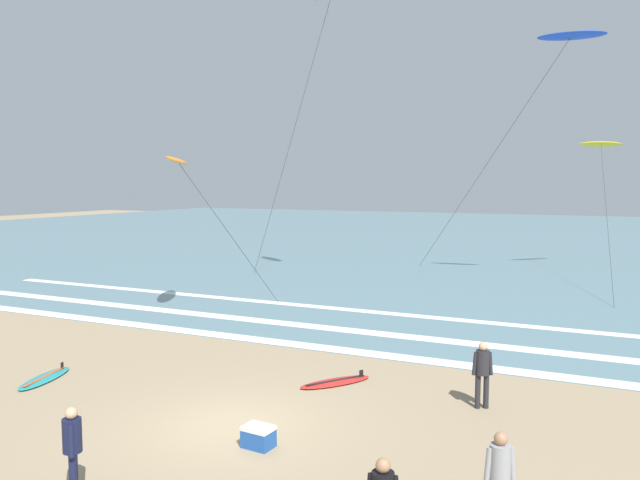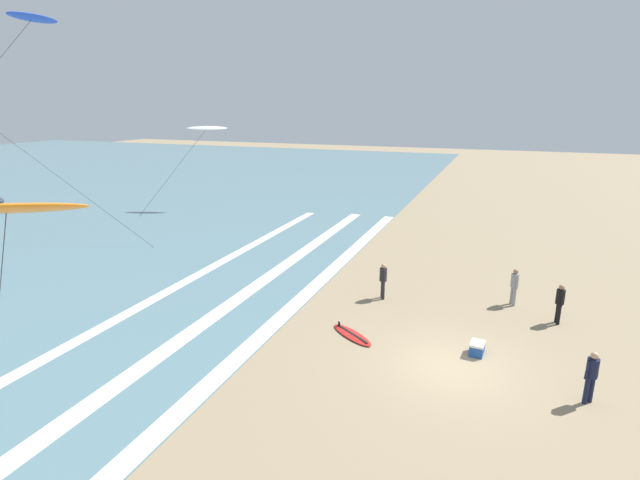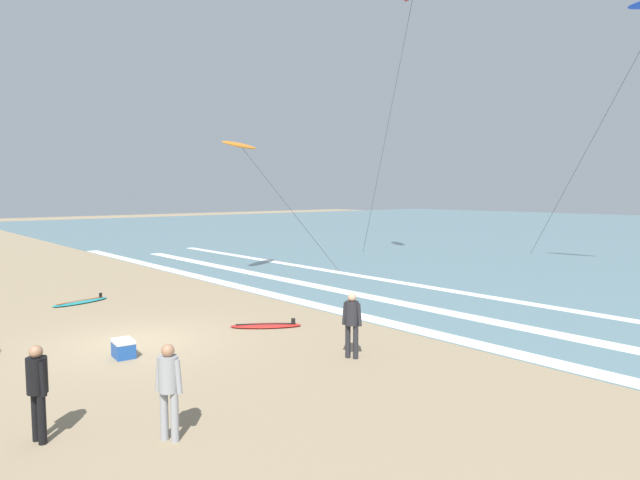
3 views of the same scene
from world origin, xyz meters
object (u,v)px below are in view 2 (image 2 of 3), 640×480
object	(u,v)px
surfer_foreground_main	(383,278)
surfboard_near_water	(352,335)
cooler_box	(477,348)
surfer_mid_group	(560,300)
surfer_right_near	(592,373)
kite_orange_high_left	(7,209)
surfer_left_near	(514,284)
kite_white_far_left	(207,128)
kite_blue_mid_center	(32,20)

from	to	relation	value
surfer_foreground_main	surfboard_near_water	xyz separation A→B (m)	(-3.89, 0.19, -0.91)
surfer_foreground_main	cooler_box	bearing A→B (deg)	-131.25
surfboard_near_water	cooler_box	world-z (taller)	cooler_box
surfer_mid_group	surfer_right_near	world-z (taller)	same
surfboard_near_water	kite_orange_high_left	bearing A→B (deg)	151.52
surfer_left_near	kite_white_far_left	distance (m)	26.81
surfer_left_near	cooler_box	size ratio (longest dim) A/B	2.46
surfer_foreground_main	surfboard_near_water	size ratio (longest dim) A/B	0.78
surfer_foreground_main	surfer_left_near	size ratio (longest dim) A/B	1.00
kite_orange_high_left	surfboard_near_water	bearing A→B (deg)	-28.48
surfboard_near_water	kite_blue_mid_center	world-z (taller)	kite_blue_mid_center
surfer_left_near	surfer_right_near	bearing A→B (deg)	-163.46
surfer_mid_group	cooler_box	distance (m)	4.62
surfer_mid_group	surfer_foreground_main	bearing A→B (deg)	89.74
surfer_right_near	cooler_box	xyz separation A→B (m)	(1.77, 3.13, -0.74)
surfer_foreground_main	kite_white_far_left	world-z (taller)	kite_white_far_left
kite_blue_mid_center	cooler_box	bearing A→B (deg)	-99.94
surfer_left_near	kite_orange_high_left	world-z (taller)	kite_orange_high_left
surfer_right_near	kite_blue_mid_center	bearing A→B (deg)	77.47
surfer_left_near	kite_white_far_left	size ratio (longest dim) A/B	0.24
surfer_mid_group	kite_white_far_left	distance (m)	28.83
surfer_foreground_main	kite_orange_high_left	xyz separation A→B (m)	(-12.68, 4.96, 5.21)
surfer_right_near	surfboard_near_water	distance (m)	7.72
kite_blue_mid_center	cooler_box	size ratio (longest dim) A/B	19.44
surfer_right_near	surfer_left_near	world-z (taller)	same
surfer_right_near	kite_orange_high_left	distance (m)	15.17
kite_white_far_left	kite_orange_high_left	bearing A→B (deg)	-154.28
surfer_foreground_main	kite_blue_mid_center	bearing A→B (deg)	88.92
surfer_right_near	kite_blue_mid_center	world-z (taller)	kite_blue_mid_center
surfer_right_near	cooler_box	size ratio (longest dim) A/B	2.46
surfer_mid_group	surfer_foreground_main	size ratio (longest dim) A/B	1.00
surfer_mid_group	cooler_box	bearing A→B (deg)	142.84
surfer_right_near	kite_blue_mid_center	xyz separation A→B (m)	(5.79, 26.08, 11.38)
surfer_right_near	surfer_left_near	size ratio (longest dim) A/B	1.00
surfboard_near_water	cooler_box	xyz separation A→B (m)	(0.22, -4.37, 0.18)
surfer_right_near	surfboard_near_water	size ratio (longest dim) A/B	0.78
surfer_left_near	kite_white_far_left	xyz separation A→B (m)	(12.59, 23.06, 5.36)
surfer_foreground_main	cooler_box	xyz separation A→B (m)	(-3.67, -4.18, -0.74)
surfer_mid_group	kite_orange_high_left	world-z (taller)	kite_orange_high_left
surfer_foreground_main	kite_blue_mid_center	size ratio (longest dim) A/B	0.13
surfer_foreground_main	kite_orange_high_left	world-z (taller)	kite_orange_high_left
kite_orange_high_left	cooler_box	world-z (taller)	kite_orange_high_left
kite_orange_high_left	cooler_box	bearing A→B (deg)	-45.42
surfer_right_near	kite_orange_high_left	world-z (taller)	kite_orange_high_left
surfer_mid_group	surfboard_near_water	bearing A→B (deg)	118.41
kite_orange_high_left	kite_blue_mid_center	distance (m)	19.96
surfer_right_near	cooler_box	world-z (taller)	surfer_right_near
surfer_right_near	surfboard_near_water	xyz separation A→B (m)	(1.55, 7.50, -0.91)
kite_blue_mid_center	kite_white_far_left	world-z (taller)	kite_blue_mid_center
surfer_foreground_main	kite_orange_high_left	size ratio (longest dim) A/B	0.25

